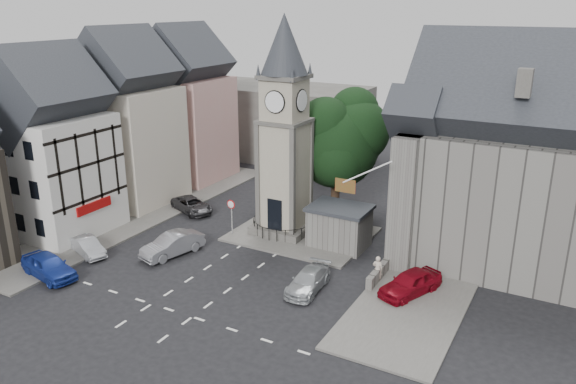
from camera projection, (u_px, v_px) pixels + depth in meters
The scene contains 23 objects.
ground at pixel (226, 272), 36.98m from camera, with size 120.00×120.00×0.00m, color black.
pavement_west at pixel (145, 211), 47.63m from camera, with size 6.00×30.00×0.14m, color #595651.
pavement_east at pixel (439, 263), 38.15m from camera, with size 6.00×26.00×0.14m, color #595651.
central_island at pixel (302, 234), 42.92m from camera, with size 10.00×8.00×0.16m, color #595651.
road_markings at pixel (172, 310), 32.40m from camera, with size 20.00×8.00×0.01m, color silver.
clock_tower at pixel (284, 129), 41.02m from camera, with size 4.86×4.86×16.25m.
stone_shelter at pixel (339, 226), 40.53m from camera, with size 4.30×3.30×3.08m.
town_tree at pixel (337, 134), 44.64m from camera, with size 7.20×7.20×10.80m.
warning_sign_post at pixel (231, 210), 42.30m from camera, with size 0.70×0.19×2.85m.
terrace_pink at pixel (186, 113), 55.22m from camera, with size 8.10×7.60×12.80m.
terrace_cream at pixel (128, 128), 48.57m from camera, with size 8.10×7.60×12.80m.
terrace_tudor at pixel (52, 153), 42.05m from camera, with size 8.10×7.60×12.00m.
backdrop_west at pixel (278, 121), 64.43m from camera, with size 20.00×10.00×8.00m, color #4C4944.
east_building at pixel (513, 172), 37.03m from camera, with size 14.40×11.40×12.60m.
east_boundary_wall at pixel (408, 240), 40.96m from camera, with size 0.40×16.00×0.90m, color #605D59.
flagpole at pixel (367, 172), 34.43m from camera, with size 3.68×0.10×2.74m.
car_west_blue at pixel (49, 266), 36.13m from camera, with size 1.84×4.58×1.56m, color #1B3397.
car_west_silver at pixel (88, 247), 39.42m from camera, with size 1.30×3.72×1.23m, color #A0A2A8.
car_west_grey at pixel (192, 205), 47.53m from camera, with size 2.03×4.39×1.22m, color #302F32.
car_island_silver at pixel (172, 245), 39.36m from camera, with size 1.63×4.66×1.54m, color gray.
car_island_east at pixel (308, 281), 34.55m from camera, with size 1.74×4.27×1.24m, color #A7ABAF.
car_east_red at pixel (410, 283), 33.99m from camera, with size 1.79×4.44×1.51m, color maroon.
pedestrian at pixel (378, 269), 35.42m from camera, with size 0.66×0.43×1.80m, color beige.
Camera 1 is at (19.60, -27.28, 16.85)m, focal length 35.00 mm.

